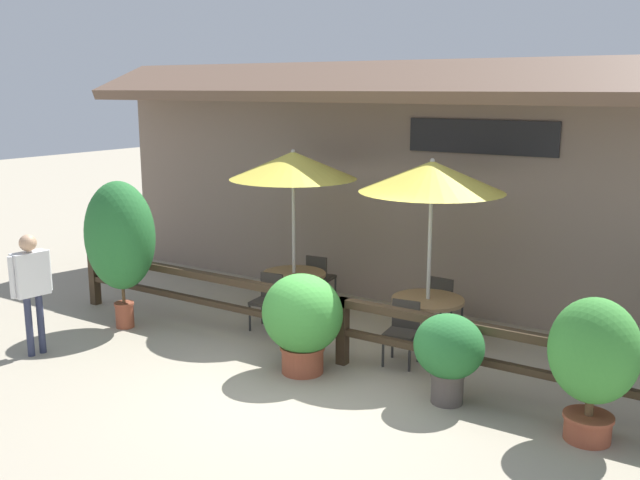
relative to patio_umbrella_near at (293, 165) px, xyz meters
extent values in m
plane|color=#9E937F|center=(1.83, -2.49, -2.53)|extent=(60.00, 60.00, 0.00)
cube|color=gray|center=(1.83, 1.71, -0.73)|extent=(14.00, 0.40, 3.60)
cube|color=brown|center=(1.83, 1.16, 1.35)|extent=(14.28, 1.48, 0.70)
cube|color=black|center=(2.60, 1.48, 0.47)|extent=(2.46, 0.04, 0.54)
cube|color=#3D2D1E|center=(1.83, -1.44, -1.63)|extent=(10.40, 0.14, 0.11)
cube|color=#3D2D1E|center=(1.83, -1.44, -2.05)|extent=(10.40, 0.10, 0.09)
cube|color=#3D2D1E|center=(-3.30, -1.44, -2.05)|extent=(0.14, 0.14, 0.95)
cube|color=#3D2D1E|center=(1.83, -1.44, -2.05)|extent=(0.14, 0.14, 0.95)
cylinder|color=#B7B2A8|center=(0.00, 0.00, -1.34)|extent=(0.06, 0.06, 2.38)
cone|color=#EAD64C|center=(0.00, 0.00, 0.01)|extent=(2.09, 2.09, 0.45)
sphere|color=#B2ADA3|center=(0.00, 0.00, 0.23)|extent=(0.07, 0.07, 0.07)
cylinder|color=olive|center=(0.00, 0.00, -1.82)|extent=(1.07, 1.07, 0.05)
cylinder|color=#333333|center=(0.00, 0.00, -2.19)|extent=(0.07, 0.07, 0.68)
cylinder|color=#333333|center=(0.00, 0.00, -2.51)|extent=(0.59, 0.59, 0.03)
cube|color=#332D28|center=(0.06, -0.86, -2.08)|extent=(0.47, 0.47, 0.05)
cube|color=#332D28|center=(0.04, -0.67, -1.85)|extent=(0.40, 0.08, 0.40)
cylinder|color=#2D2D2D|center=(-0.10, -1.07, -2.32)|extent=(0.04, 0.04, 0.42)
cylinder|color=#2D2D2D|center=(0.27, -1.03, -2.32)|extent=(0.04, 0.04, 0.42)
cylinder|color=#2D2D2D|center=(-0.15, -0.69, -2.32)|extent=(0.04, 0.04, 0.42)
cylinder|color=#2D2D2D|center=(0.23, -0.65, -2.32)|extent=(0.04, 0.04, 0.42)
cube|color=#332D28|center=(-0.01, 0.86, -2.08)|extent=(0.47, 0.47, 0.05)
cube|color=#332D28|center=(0.01, 0.67, -1.85)|extent=(0.40, 0.08, 0.40)
cylinder|color=#2D2D2D|center=(0.15, 1.07, -2.32)|extent=(0.04, 0.04, 0.42)
cylinder|color=#2D2D2D|center=(-0.22, 1.03, -2.32)|extent=(0.04, 0.04, 0.42)
cylinder|color=#2D2D2D|center=(0.20, 0.69, -2.32)|extent=(0.04, 0.04, 0.42)
cylinder|color=#2D2D2D|center=(-0.18, 0.65, -2.32)|extent=(0.04, 0.04, 0.42)
cylinder|color=#B7B2A8|center=(2.51, -0.14, -1.34)|extent=(0.06, 0.06, 2.38)
cone|color=#EAD64C|center=(2.51, -0.14, 0.01)|extent=(2.09, 2.09, 0.45)
sphere|color=#B2ADA3|center=(2.51, -0.14, 0.23)|extent=(0.07, 0.07, 0.07)
cylinder|color=olive|center=(2.51, -0.14, -1.82)|extent=(1.07, 1.07, 0.05)
cylinder|color=#333333|center=(2.51, -0.14, -2.19)|extent=(0.07, 0.07, 0.68)
cylinder|color=#333333|center=(2.51, -0.14, -2.51)|extent=(0.59, 0.59, 0.03)
cube|color=#332D28|center=(2.52, -1.01, -2.08)|extent=(0.47, 0.47, 0.05)
cube|color=#332D28|center=(2.49, -0.83, -1.85)|extent=(0.40, 0.09, 0.40)
cylinder|color=#2D2D2D|center=(2.36, -1.23, -2.32)|extent=(0.04, 0.04, 0.42)
cylinder|color=#2D2D2D|center=(2.73, -1.18, -2.32)|extent=(0.04, 0.04, 0.42)
cylinder|color=#2D2D2D|center=(2.30, -0.85, -2.32)|extent=(0.04, 0.04, 0.42)
cylinder|color=#2D2D2D|center=(2.68, -0.80, -2.32)|extent=(0.04, 0.04, 0.42)
cube|color=#332D28|center=(2.44, 0.73, -2.08)|extent=(0.45, 0.45, 0.05)
cube|color=#332D28|center=(2.42, 0.54, -1.85)|extent=(0.40, 0.06, 0.40)
cylinder|color=#2D2D2D|center=(2.64, 0.91, -2.32)|extent=(0.04, 0.04, 0.42)
cylinder|color=#2D2D2D|center=(2.26, 0.94, -2.32)|extent=(0.04, 0.04, 0.42)
cylinder|color=#2D2D2D|center=(2.61, 0.53, -2.32)|extent=(0.04, 0.04, 0.42)
cylinder|color=#2D2D2D|center=(2.23, 0.56, -2.32)|extent=(0.04, 0.04, 0.42)
cylinder|color=#9E4C33|center=(-1.90, -2.02, -2.32)|extent=(0.29, 0.29, 0.41)
cylinder|color=#9E4C33|center=(-1.90, -2.02, -2.14)|extent=(0.31, 0.31, 0.04)
cylinder|color=brown|center=(-1.90, -2.02, -1.86)|extent=(0.05, 0.05, 0.52)
ellipsoid|color=#287033|center=(-1.90, -2.02, -1.03)|extent=(1.15, 1.03, 1.72)
cylinder|color=#9E4C33|center=(1.53, -1.98, -2.34)|extent=(0.56, 0.56, 0.37)
cylinder|color=#9E4C33|center=(1.53, -1.98, -2.18)|extent=(0.61, 0.61, 0.04)
ellipsoid|color=#3D8E38|center=(1.53, -1.98, -1.70)|extent=(1.12, 1.00, 1.07)
cylinder|color=#564C47|center=(3.55, -1.80, -2.33)|extent=(0.39, 0.39, 0.39)
cylinder|color=#564C47|center=(3.55, -1.80, -2.16)|extent=(0.42, 0.42, 0.04)
ellipsoid|color=#287033|center=(3.55, -1.80, -1.80)|extent=(0.86, 0.78, 0.79)
cylinder|color=#9E4C33|center=(5.21, -1.85, -2.38)|extent=(0.50, 0.50, 0.29)
cylinder|color=#9E4C33|center=(5.21, -1.85, -2.26)|extent=(0.54, 0.54, 0.04)
cylinder|color=brown|center=(5.21, -1.85, -2.06)|extent=(0.09, 0.09, 0.35)
ellipsoid|color=#3D8E38|center=(5.21, -1.85, -1.50)|extent=(0.96, 0.87, 1.16)
cylinder|color=#2D334C|center=(-2.03, -3.45, -2.09)|extent=(0.10, 0.10, 0.89)
cylinder|color=#2D334C|center=(-2.06, -3.62, -2.09)|extent=(0.10, 0.10, 0.89)
cube|color=silver|center=(-2.05, -3.53, -1.33)|extent=(0.28, 0.50, 0.63)
cylinder|color=silver|center=(-2.01, -3.27, -1.33)|extent=(0.08, 0.08, 0.60)
cylinder|color=silver|center=(-2.08, -3.80, -1.33)|extent=(0.08, 0.08, 0.60)
sphere|color=tan|center=(-2.05, -3.53, -0.88)|extent=(0.24, 0.24, 0.24)
camera|label=1|loc=(6.67, -9.43, 1.24)|focal=40.00mm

